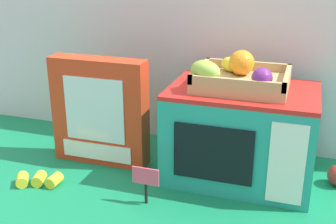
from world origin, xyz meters
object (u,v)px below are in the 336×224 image
Objects in this scene: food_groups_crate at (238,77)px; loose_toy_banana at (39,180)px; cookie_set_box at (100,112)px; price_sign at (146,180)px; toy_microwave at (241,134)px.

loose_toy_banana is at bearing -155.71° from food_groups_crate.
cookie_set_box is (-0.39, -0.03, -0.13)m from food_groups_crate.
cookie_set_box is 2.51× the size of loose_toy_banana.
food_groups_crate reaches higher than price_sign.
cookie_set_box reaches higher than toy_microwave.
food_groups_crate is 2.04× the size of loose_toy_banana.
food_groups_crate is at bearing 24.29° from loose_toy_banana.
price_sign is at bearing -40.73° from cookie_set_box.
toy_microwave is 3.90× the size of price_sign.
toy_microwave reaches higher than price_sign.
price_sign is (-0.18, -0.22, -0.22)m from food_groups_crate.
food_groups_crate reaches higher than toy_microwave.
cookie_set_box reaches higher than loose_toy_banana.
food_groups_crate reaches higher than loose_toy_banana.
price_sign is at bearing -130.05° from food_groups_crate.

